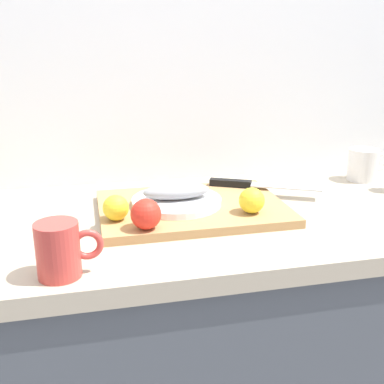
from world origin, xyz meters
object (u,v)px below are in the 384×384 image
at_px(chef_knife, 251,184).
at_px(coffee_mug_0, 364,164).
at_px(cutting_board, 192,208).
at_px(coffee_mug_1, 60,250).
at_px(white_plate, 177,201).
at_px(fish_fillet, 177,191).
at_px(lemon_0, 252,200).

height_order(chef_knife, coffee_mug_0, coffee_mug_0).
bearing_deg(chef_knife, cutting_board, -126.68).
bearing_deg(coffee_mug_1, white_plate, 45.98).
xyz_separation_m(cutting_board, coffee_mug_0, (0.55, 0.15, 0.04)).
height_order(fish_fillet, chef_knife, fish_fillet).
distance_m(white_plate, chef_knife, 0.23).
xyz_separation_m(chef_knife, coffee_mug_0, (0.37, 0.06, 0.02)).
bearing_deg(white_plate, chef_knife, 21.63).
height_order(cutting_board, coffee_mug_0, coffee_mug_0).
height_order(cutting_board, white_plate, white_plate).
bearing_deg(chef_knife, fish_fillet, -132.05).
relative_size(fish_fillet, coffee_mug_0, 1.28).
bearing_deg(coffee_mug_1, cutting_board, 41.57).
bearing_deg(chef_knife, coffee_mug_0, 35.56).
distance_m(fish_fillet, coffee_mug_1, 0.37).
distance_m(cutting_board, fish_fillet, 0.06).
height_order(cutting_board, fish_fillet, fish_fillet).
relative_size(coffee_mug_0, coffee_mug_1, 1.07).
height_order(fish_fillet, coffee_mug_1, coffee_mug_1).
relative_size(chef_knife, coffee_mug_1, 2.36).
xyz_separation_m(fish_fillet, coffee_mug_0, (0.58, 0.14, -0.01)).
xyz_separation_m(lemon_0, coffee_mug_1, (-0.41, -0.17, 0.00)).
relative_size(lemon_0, coffee_mug_1, 0.50).
bearing_deg(coffee_mug_0, fish_fillet, -166.02).
relative_size(chef_knife, lemon_0, 4.70).
relative_size(white_plate, coffee_mug_0, 1.70).
height_order(fish_fillet, coffee_mug_0, coffee_mug_0).
distance_m(white_plate, coffee_mug_0, 0.60).
bearing_deg(fish_fillet, coffee_mug_1, -134.02).
height_order(lemon_0, coffee_mug_0, coffee_mug_0).
distance_m(cutting_board, coffee_mug_1, 0.39).
bearing_deg(white_plate, coffee_mug_0, 13.98).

